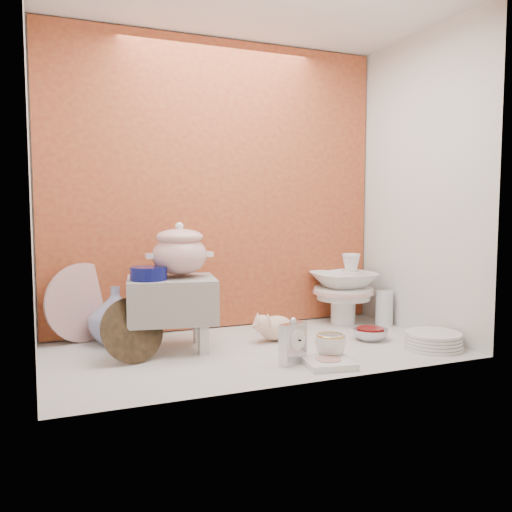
{
  "coord_description": "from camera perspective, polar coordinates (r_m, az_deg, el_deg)",
  "views": [
    {
      "loc": [
        -0.89,
        -2.18,
        0.63
      ],
      "look_at": [
        0.02,
        0.02,
        0.42
      ],
      "focal_mm": 37.53,
      "sensor_mm": 36.0,
      "label": 1
    }
  ],
  "objects": [
    {
      "name": "ground",
      "position": [
        2.44,
        -0.26,
        -9.95
      ],
      "size": [
        1.8,
        1.8,
        0.0
      ],
      "primitive_type": "plane",
      "color": "silver",
      "rests_on": "ground"
    },
    {
      "name": "niche_shell",
      "position": [
        2.54,
        -1.84,
        11.84
      ],
      "size": [
        1.86,
        1.03,
        1.53
      ],
      "color": "#B9632E",
      "rests_on": "ground"
    },
    {
      "name": "step_stool",
      "position": [
        2.43,
        -8.95,
        -6.1
      ],
      "size": [
        0.44,
        0.39,
        0.32
      ],
      "primitive_type": null,
      "rotation": [
        0.0,
        0.0,
        -0.18
      ],
      "color": "silver",
      "rests_on": "ground"
    },
    {
      "name": "soup_tureen",
      "position": [
        2.42,
        -8.15,
        0.69
      ],
      "size": [
        0.31,
        0.31,
        0.25
      ],
      "primitive_type": null,
      "rotation": [
        0.0,
        0.0,
        -0.09
      ],
      "color": "white",
      "rests_on": "step_stool"
    },
    {
      "name": "cobalt_bowl",
      "position": [
        2.35,
        -11.37,
        -1.82
      ],
      "size": [
        0.17,
        0.17,
        0.06
      ],
      "primitive_type": "cylinder",
      "rotation": [
        0.0,
        0.0,
        -0.06
      ],
      "color": "#0B0F54",
      "rests_on": "step_stool"
    },
    {
      "name": "floral_platter",
      "position": [
        2.67,
        -17.94,
        -4.74
      ],
      "size": [
        0.36,
        0.19,
        0.38
      ],
      "primitive_type": null,
      "rotation": [
        0.0,
        0.0,
        0.39
      ],
      "color": "white",
      "rests_on": "ground"
    },
    {
      "name": "blue_white_vase",
      "position": [
        2.61,
        -14.73,
        -6.09
      ],
      "size": [
        0.26,
        0.26,
        0.27
      ],
      "primitive_type": "imported",
      "rotation": [
        0.0,
        0.0,
        -0.01
      ],
      "color": "white",
      "rests_on": "ground"
    },
    {
      "name": "lacquer_tray",
      "position": [
        2.28,
        -13.03,
        -7.71
      ],
      "size": [
        0.29,
        0.18,
        0.26
      ],
      "primitive_type": null,
      "rotation": [
        0.0,
        0.0,
        0.3
      ],
      "color": "black",
      "rests_on": "ground"
    },
    {
      "name": "mantel_clock",
      "position": [
        2.2,
        3.97,
        -9.04
      ],
      "size": [
        0.14,
        0.09,
        0.19
      ],
      "primitive_type": "cube",
      "rotation": [
        0.0,
        0.0,
        0.43
      ],
      "color": "silver",
      "rests_on": "ground"
    },
    {
      "name": "plush_pig",
      "position": [
        2.58,
        2.15,
        -7.62
      ],
      "size": [
        0.24,
        0.19,
        0.13
      ],
      "primitive_type": "ellipsoid",
      "rotation": [
        0.0,
        0.0,
        -0.17
      ],
      "color": "beige",
      "rests_on": "ground"
    },
    {
      "name": "teacup_saucer",
      "position": [
        2.3,
        7.93,
        -10.75
      ],
      "size": [
        0.21,
        0.21,
        0.01
      ],
      "primitive_type": "cylinder",
      "rotation": [
        0.0,
        0.0,
        0.35
      ],
      "color": "white",
      "rests_on": "ground"
    },
    {
      "name": "gold_rim_teacup",
      "position": [
        2.29,
        7.94,
        -9.41
      ],
      "size": [
        0.13,
        0.13,
        0.1
      ],
      "primitive_type": "imported",
      "rotation": [
        0.0,
        0.0,
        -0.01
      ],
      "color": "white",
      "rests_on": "teacup_saucer"
    },
    {
      "name": "lattice_dish",
      "position": [
        2.21,
        7.72,
        -11.2
      ],
      "size": [
        0.22,
        0.22,
        0.03
      ],
      "primitive_type": "cube",
      "rotation": [
        0.0,
        0.0,
        -0.17
      ],
      "color": "white",
      "rests_on": "ground"
    },
    {
      "name": "dinner_plate_stack",
      "position": [
        2.57,
        18.38,
        -8.52
      ],
      "size": [
        0.28,
        0.28,
        0.07
      ],
      "primitive_type": "cylinder",
      "rotation": [
        0.0,
        0.0,
        -0.06
      ],
      "color": "white",
      "rests_on": "ground"
    },
    {
      "name": "crystal_bowl",
      "position": [
        2.66,
        12.08,
        -8.17
      ],
      "size": [
        0.19,
        0.19,
        0.05
      ],
      "primitive_type": "imported",
      "rotation": [
        0.0,
        0.0,
        0.09
      ],
      "color": "silver",
      "rests_on": "ground"
    },
    {
      "name": "clear_glass_vase",
      "position": [
        2.98,
        13.49,
        -5.43
      ],
      "size": [
        0.1,
        0.1,
        0.19
      ],
      "primitive_type": "cylinder",
      "rotation": [
        0.0,
        0.0,
        -0.01
      ],
      "color": "silver",
      "rests_on": "ground"
    },
    {
      "name": "porcelain_tower",
      "position": [
        2.97,
        9.29,
        -3.46
      ],
      "size": [
        0.41,
        0.41,
        0.39
      ],
      "primitive_type": null,
      "rotation": [
        0.0,
        0.0,
        0.24
      ],
      "color": "white",
      "rests_on": "ground"
    }
  ]
}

